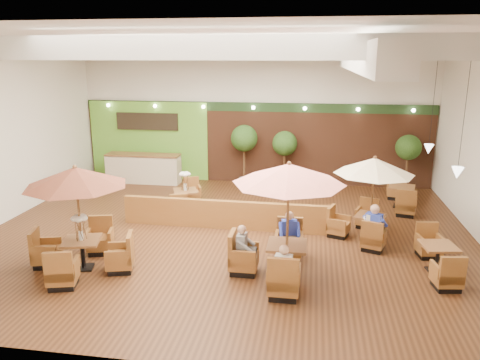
% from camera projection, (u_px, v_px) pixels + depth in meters
% --- Properties ---
extents(room, '(14.04, 14.00, 5.52)m').
position_uv_depth(room, '(242.00, 104.00, 13.78)').
color(room, '#381E0F').
rests_on(room, ground).
extents(service_counter, '(3.00, 0.75, 1.18)m').
position_uv_depth(service_counter, '(144.00, 168.00, 18.97)').
color(service_counter, beige).
rests_on(service_counter, ground).
extents(booth_divider, '(6.19, 0.29, 0.86)m').
position_uv_depth(booth_divider, '(224.00, 214.00, 13.93)').
color(booth_divider, brown).
rests_on(booth_divider, ground).
extents(table_0, '(2.65, 2.65, 2.59)m').
position_uv_depth(table_0, '(78.00, 200.00, 10.93)').
color(table_0, brown).
rests_on(table_0, ground).
extents(table_1, '(2.62, 2.68, 2.76)m').
position_uv_depth(table_1, '(285.00, 195.00, 10.50)').
color(table_1, brown).
rests_on(table_1, ground).
extents(table_2, '(2.32, 2.46, 2.38)m').
position_uv_depth(table_2, '(371.00, 179.00, 12.84)').
color(table_2, brown).
rests_on(table_2, ground).
extents(table_3, '(0.99, 2.43, 1.45)m').
position_uv_depth(table_3, '(185.00, 195.00, 15.63)').
color(table_3, brown).
rests_on(table_3, ground).
extents(table_4, '(0.88, 2.37, 0.86)m').
position_uv_depth(table_4, '(437.00, 259.00, 11.13)').
color(table_4, brown).
rests_on(table_4, ground).
extents(table_5, '(1.00, 2.58, 0.93)m').
position_uv_depth(table_5, '(401.00, 197.00, 15.93)').
color(table_5, brown).
rests_on(table_5, ground).
extents(topiary_0, '(1.04, 1.04, 2.42)m').
position_uv_depth(topiary_0, '(244.00, 141.00, 18.23)').
color(topiary_0, black).
rests_on(topiary_0, ground).
extents(topiary_1, '(0.96, 0.96, 2.22)m').
position_uv_depth(topiary_1, '(285.00, 146.00, 18.02)').
color(topiary_1, black).
rests_on(topiary_1, ground).
extents(topiary_2, '(0.94, 0.94, 2.19)m').
position_uv_depth(topiary_2, '(408.00, 150.00, 17.34)').
color(topiary_2, black).
rests_on(topiary_2, ground).
extents(diner_0, '(0.38, 0.32, 0.75)m').
position_uv_depth(diner_0, '(284.00, 265.00, 9.85)').
color(diner_0, silver).
rests_on(diner_0, ground).
extents(diner_1, '(0.40, 0.35, 0.77)m').
position_uv_depth(diner_1, '(289.00, 230.00, 11.77)').
color(diner_1, '#273AAC').
rests_on(diner_1, ground).
extents(diner_2, '(0.30, 0.37, 0.74)m').
position_uv_depth(diner_2, '(244.00, 244.00, 10.97)').
color(diner_2, gray).
rests_on(diner_2, ground).
extents(diner_3, '(0.46, 0.44, 0.83)m').
position_uv_depth(diner_3, '(375.00, 223.00, 12.24)').
color(diner_3, '#273AAC').
rests_on(diner_3, ground).
extents(diner_4, '(0.44, 0.40, 0.79)m').
position_uv_depth(diner_4, '(374.00, 223.00, 12.25)').
color(diner_4, silver).
rests_on(diner_4, ground).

